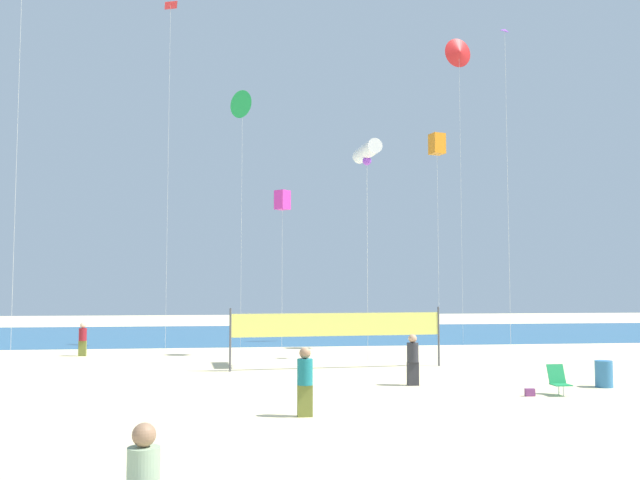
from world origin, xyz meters
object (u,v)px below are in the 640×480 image
(kite_magenta_box, at_px, (282,200))
(kite_green_delta, at_px, (242,105))
(kite_white_tube, at_px, (367,152))
(trash_barrel, at_px, (604,374))
(beachgoer_maroon_shirt, at_px, (83,338))
(kite_orange_box, at_px, (437,144))
(beachgoer_teal_shirt, at_px, (305,379))
(volleyball_net, at_px, (338,327))
(beachgoer_charcoal_shirt, at_px, (413,358))
(beach_handbag, at_px, (530,392))
(kite_violet_diamond, at_px, (505,51))
(kite_red_diamond, at_px, (170,10))
(kite_red_delta, at_px, (459,53))
(folding_beach_chair, at_px, (558,379))

(kite_magenta_box, bearing_deg, kite_green_delta, 108.98)
(kite_white_tube, bearing_deg, trash_barrel, -43.59)
(beachgoer_maroon_shirt, distance_m, kite_orange_box, 20.03)
(beachgoer_teal_shirt, bearing_deg, kite_orange_box, 38.02)
(trash_barrel, bearing_deg, volleyball_net, 142.46)
(kite_magenta_box, bearing_deg, beachgoer_charcoal_shirt, -69.88)
(beach_handbag, height_order, kite_magenta_box, kite_magenta_box)
(beachgoer_teal_shirt, xyz_separation_m, volleyball_net, (2.33, 9.60, 0.73))
(kite_violet_diamond, bearing_deg, kite_orange_box, 104.60)
(kite_green_delta, bearing_deg, volleyball_net, -70.42)
(kite_red_diamond, bearing_deg, volleyball_net, -49.41)
(beachgoer_charcoal_shirt, distance_m, volleyball_net, 5.13)
(beachgoer_maroon_shirt, bearing_deg, kite_violet_diamond, -156.74)
(beach_handbag, xyz_separation_m, kite_orange_box, (1.80, 14.60, 10.53))
(beachgoer_teal_shirt, bearing_deg, beachgoer_maroon_shirt, 94.12)
(beachgoer_teal_shirt, height_order, kite_red_delta, kite_red_delta)
(folding_beach_chair, height_order, beach_handbag, folding_beach_chair)
(folding_beach_chair, relative_size, kite_red_diamond, 0.05)
(folding_beach_chair, bearing_deg, kite_violet_diamond, 65.78)
(beachgoer_maroon_shirt, xyz_separation_m, kite_green_delta, (7.35, 4.15, 12.41))
(beachgoer_maroon_shirt, height_order, kite_red_delta, kite_red_delta)
(beachgoer_maroon_shirt, height_order, kite_orange_box, kite_orange_box)
(beachgoer_charcoal_shirt, relative_size, kite_green_delta, 0.12)
(kite_red_delta, bearing_deg, kite_white_tube, -125.82)
(beachgoer_teal_shirt, bearing_deg, kite_violet_diamond, 23.21)
(kite_green_delta, relative_size, kite_orange_box, 1.25)
(beachgoer_maroon_shirt, distance_m, beach_handbag, 20.74)
(beachgoer_teal_shirt, distance_m, folding_beach_chair, 8.23)
(beachgoer_charcoal_shirt, xyz_separation_m, volleyball_net, (-1.74, 4.77, 0.75))
(beachgoer_teal_shirt, bearing_deg, kite_green_delta, 69.27)
(beachgoer_charcoal_shirt, height_order, volleyball_net, volleyball_net)
(beachgoer_teal_shirt, distance_m, kite_green_delta, 23.55)
(beachgoer_maroon_shirt, relative_size, trash_barrel, 1.83)
(trash_barrel, height_order, kite_violet_diamond, kite_violet_diamond)
(beachgoer_teal_shirt, distance_m, trash_barrel, 10.71)
(kite_white_tube, bearing_deg, kite_green_delta, 115.91)
(kite_green_delta, xyz_separation_m, kite_red_diamond, (-3.84, -1.62, 4.52))
(kite_magenta_box, relative_size, kite_orange_box, 0.69)
(kite_red_diamond, xyz_separation_m, kite_orange_box, (13.93, -1.54, -7.11))
(kite_green_delta, height_order, kite_violet_diamond, kite_violet_diamond)
(beachgoer_teal_shirt, relative_size, folding_beach_chair, 1.93)
(beachgoer_teal_shirt, relative_size, kite_orange_box, 0.15)
(beachgoer_teal_shirt, xyz_separation_m, kite_orange_box, (8.71, 16.87, 9.73))
(volleyball_net, bearing_deg, kite_magenta_box, 110.22)
(beachgoer_teal_shirt, height_order, volleyball_net, volleyball_net)
(kite_green_delta, bearing_deg, kite_orange_box, -17.39)
(kite_violet_diamond, relative_size, kite_red_delta, 0.83)
(beach_handbag, distance_m, kite_red_diamond, 26.81)
(folding_beach_chair, distance_m, kite_orange_box, 17.71)
(trash_barrel, relative_size, kite_magenta_box, 0.11)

